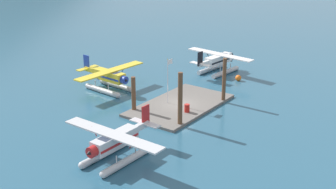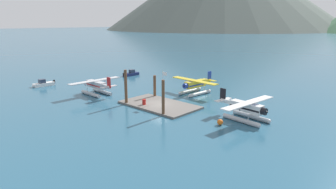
{
  "view_description": "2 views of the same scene",
  "coord_description": "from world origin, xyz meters",
  "views": [
    {
      "loc": [
        -39.52,
        -26.93,
        18.85
      ],
      "look_at": [
        -1.88,
        0.32,
        1.94
      ],
      "focal_mm": 48.11,
      "sensor_mm": 36.0,
      "label": 1
    },
    {
      "loc": [
        32.03,
        -32.34,
        13.34
      ],
      "look_at": [
        0.87,
        1.15,
        1.81
      ],
      "focal_mm": 31.01,
      "sensor_mm": 36.0,
      "label": 2
    }
  ],
  "objects": [
    {
      "name": "seaplane_yellow_bow_centre",
      "position": [
        -0.63,
        10.29,
        1.58
      ],
      "size": [
        10.47,
        7.97,
        3.84
      ],
      "color": "#B7BABF",
      "rests_on": "ground"
    },
    {
      "name": "boat_navy_open_west",
      "position": [
        -24.37,
        14.63,
        0.49
      ],
      "size": [
        1.59,
        4.89,
        1.5
      ],
      "color": "navy",
      "rests_on": "ground"
    },
    {
      "name": "piling_near_right",
      "position": [
        4.1,
        -3.33,
        2.66
      ],
      "size": [
        0.44,
        0.44,
        5.32
      ],
      "primitive_type": "cylinder",
      "color": "brown",
      "rests_on": "ground"
    },
    {
      "name": "boat_white_open_sw",
      "position": [
        -28.46,
        -6.33,
        0.49
      ],
      "size": [
        1.63,
        4.89,
        1.5
      ],
      "color": "silver",
      "rests_on": "ground"
    },
    {
      "name": "flagpole",
      "position": [
        -0.36,
        1.36,
        3.61
      ],
      "size": [
        0.95,
        0.1,
        5.24
      ],
      "color": "silver",
      "rests_on": "dock_platform"
    },
    {
      "name": "ground_plane",
      "position": [
        0.0,
        0.0,
        0.0
      ],
      "size": [
        1200.0,
        1200.0,
        0.0
      ],
      "primitive_type": "plane",
      "color": "#285670"
    },
    {
      "name": "seaplane_white_stbd_fwd",
      "position": [
        13.93,
        3.01,
        1.58
      ],
      "size": [
        7.95,
        10.49,
        3.84
      ],
      "color": "#B7BABF",
      "rests_on": "ground"
    },
    {
      "name": "fuel_drum",
      "position": [
        -1.51,
        -1.96,
        0.74
      ],
      "size": [
        0.62,
        0.62,
        0.88
      ],
      "color": "#AD1E19",
      "rests_on": "dock_platform"
    },
    {
      "name": "piling_near_left",
      "position": [
        -4.57,
        -3.14,
        2.89
      ],
      "size": [
        0.48,
        0.48,
        5.78
      ],
      "primitive_type": "cylinder",
      "color": "brown",
      "rests_on": "ground"
    },
    {
      "name": "dock_platform",
      "position": [
        0.0,
        0.0,
        0.15
      ],
      "size": [
        12.76,
        7.13,
        0.3
      ],
      "primitive_type": "cube",
      "color": "#66605B",
      "rests_on": "ground"
    },
    {
      "name": "piling_far_left",
      "position": [
        -4.31,
        3.22,
        2.02
      ],
      "size": [
        0.49,
        0.49,
        4.05
      ],
      "primitive_type": "cylinder",
      "color": "brown",
      "rests_on": "ground"
    },
    {
      "name": "mooring_buoy",
      "position": [
        12.32,
        -1.0,
        0.4
      ],
      "size": [
        0.79,
        0.79,
        0.79
      ],
      "primitive_type": "sphere",
      "color": "orange",
      "rests_on": "ground"
    },
    {
      "name": "seaplane_silver_port_aft",
      "position": [
        -13.91,
        -2.73,
        1.58
      ],
      "size": [
        7.98,
        10.42,
        3.84
      ],
      "color": "#B7BABF",
      "rests_on": "ground"
    }
  ]
}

